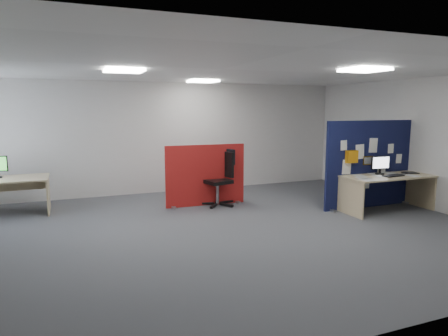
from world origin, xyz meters
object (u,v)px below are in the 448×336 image
object	(u,v)px
monitor_main	(380,164)
office_chair	(222,174)
red_divider	(206,176)
navy_divider	(370,164)
main_desk	(386,183)

from	to	relation	value
monitor_main	office_chair	distance (m)	3.27
red_divider	office_chair	world-z (taller)	red_divider
navy_divider	main_desk	distance (m)	0.51
office_chair	red_divider	bearing A→B (deg)	151.12
navy_divider	office_chair	distance (m)	3.11
navy_divider	main_desk	world-z (taller)	navy_divider
monitor_main	red_divider	distance (m)	3.62
office_chair	main_desk	bearing A→B (deg)	-43.85
main_desk	red_divider	distance (m)	3.71
main_desk	monitor_main	size ratio (longest dim) A/B	4.33
navy_divider	red_divider	size ratio (longest dim) A/B	1.27
main_desk	office_chair	size ratio (longest dim) A/B	1.58
navy_divider	monitor_main	distance (m)	0.24
monitor_main	office_chair	world-z (taller)	office_chair
navy_divider	red_divider	distance (m)	3.46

